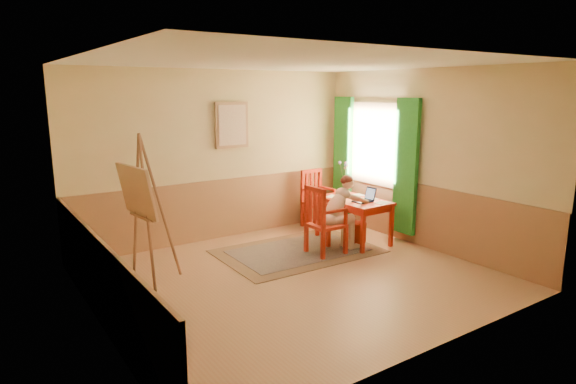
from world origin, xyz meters
TOP-DOWN VIEW (x-y plane):
  - room at (0.00, 0.00)m, footprint 5.04×4.54m
  - wainscot at (0.00, 0.80)m, footprint 5.00×4.50m
  - window at (2.42, 1.10)m, footprint 0.12×2.01m
  - wall_portrait at (0.25, 2.20)m, footprint 0.60×0.05m
  - rug at (0.65, 0.86)m, footprint 2.44×1.65m
  - table at (1.71, 0.78)m, footprint 0.74×1.21m
  - chair_left at (0.89, 0.54)m, footprint 0.49×0.47m
  - chair_back at (1.77, 1.85)m, footprint 0.48×0.50m
  - figure at (1.21, 0.55)m, footprint 0.87×0.38m
  - laptop at (1.75, 0.56)m, footprint 0.36×0.22m
  - papers at (1.83, 0.77)m, footprint 0.68×1.08m
  - vase at (1.91, 1.25)m, footprint 0.23×0.28m
  - wastebasket at (1.74, 0.72)m, footprint 0.40×0.40m
  - easel at (-1.74, 0.92)m, footprint 0.69×0.87m

SIDE VIEW (x-z plane):
  - rug at x=0.65m, z-range 0.00..0.02m
  - wastebasket at x=1.74m, z-range 0.00..0.33m
  - wainscot at x=0.00m, z-range 0.00..1.00m
  - chair_back at x=1.77m, z-range 0.00..1.05m
  - chair_left at x=0.89m, z-range 0.00..1.07m
  - table at x=1.71m, z-range 0.27..0.99m
  - figure at x=1.21m, z-range 0.06..1.25m
  - papers at x=1.83m, z-range 0.72..0.72m
  - laptop at x=1.75m, z-range 0.66..0.87m
  - vase at x=1.91m, z-range 0.70..1.26m
  - easel at x=-1.74m, z-range 0.18..2.13m
  - window at x=2.42m, z-range 0.25..2.45m
  - room at x=0.00m, z-range -0.02..2.82m
  - wall_portrait at x=0.25m, z-range 1.52..2.28m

